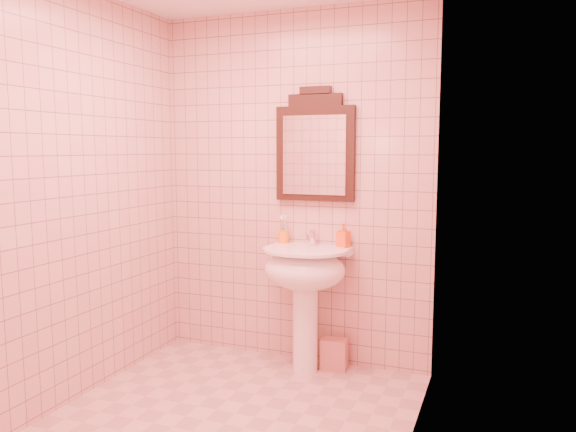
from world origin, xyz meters
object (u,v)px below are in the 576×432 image
at_px(mirror, 315,149).
at_px(soap_dispenser, 343,235).
at_px(toothbrush_cup, 283,236).
at_px(pedestal_sink, 305,278).
at_px(towel, 334,354).

distance_m(mirror, soap_dispenser, 0.63).
distance_m(mirror, toothbrush_cup, 0.66).
bearing_deg(soap_dispenser, toothbrush_cup, -163.38).
height_order(pedestal_sink, towel, pedestal_sink).
relative_size(mirror, soap_dispenser, 4.85).
relative_size(pedestal_sink, towel, 3.99).
bearing_deg(pedestal_sink, soap_dispenser, 36.15).
relative_size(pedestal_sink, soap_dispenser, 5.32).
bearing_deg(soap_dispenser, mirror, -174.30).
bearing_deg(pedestal_sink, toothbrush_cup, 144.70).
xyz_separation_m(pedestal_sink, soap_dispenser, (0.22, 0.16, 0.28)).
height_order(mirror, soap_dispenser, mirror).
height_order(mirror, toothbrush_cup, mirror).
relative_size(toothbrush_cup, towel, 0.81).
bearing_deg(pedestal_sink, mirror, 90.00).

